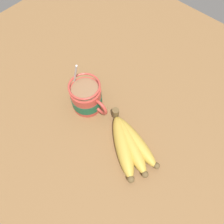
# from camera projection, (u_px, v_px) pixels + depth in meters

# --- Properties ---
(table) EXTENTS (1.23, 1.23, 0.03)m
(table) POSITION_uv_depth(u_px,v_px,m) (99.00, 116.00, 0.67)
(table) COLOR brown
(table) RESTS_ON ground
(coffee_mug) EXTENTS (0.15, 0.09, 0.17)m
(coffee_mug) POSITION_uv_depth(u_px,v_px,m) (87.00, 97.00, 0.64)
(coffee_mug) COLOR #B23D33
(coffee_mug) RESTS_ON table
(banana_bunch) EXTENTS (0.20, 0.15, 0.04)m
(banana_bunch) POSITION_uv_depth(u_px,v_px,m) (129.00, 143.00, 0.59)
(banana_bunch) COLOR brown
(banana_bunch) RESTS_ON table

